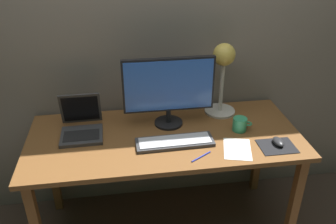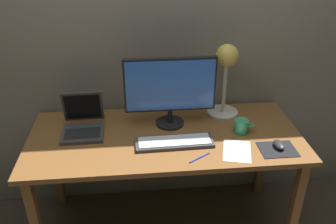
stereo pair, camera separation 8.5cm
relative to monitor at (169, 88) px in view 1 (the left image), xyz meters
The scene contains 11 objects.
back_wall 0.42m from the monitor, 98.55° to the left, with size 4.80×0.06×2.60m, color gray.
desk 0.35m from the monitor, 108.70° to the right, with size 1.60×0.70×0.74m.
monitor is the anchor object (origin of this frame).
keyboard_main 0.32m from the monitor, 89.38° to the right, with size 0.44×0.15×0.03m.
laptop 0.56m from the monitor, behind, with size 0.24×0.26×0.23m.
desk_lamp 0.38m from the monitor, 16.13° to the left, with size 0.20×0.20×0.47m.
mousepad 0.70m from the monitor, 30.80° to the right, with size 0.20×0.16×0.00m, color black.
mouse 0.70m from the monitor, 28.92° to the right, with size 0.06×0.10×0.03m, color #28282B.
coffee_mug 0.48m from the monitor, 18.43° to the right, with size 0.12×0.08×0.08m.
paper_sheet_near_mouse 0.53m from the monitor, 44.23° to the right, with size 0.15×0.21×0.00m, color white.
pen 0.46m from the monitor, 72.01° to the right, with size 0.01×0.01×0.14m, color #2633A5.
Camera 1 is at (-0.24, -1.76, 1.87)m, focal length 38.05 mm.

